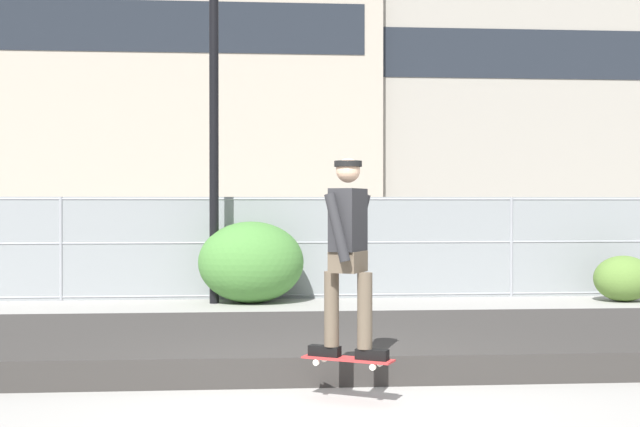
# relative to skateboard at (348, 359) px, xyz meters

# --- Properties ---
(ground_plane) EXTENTS (120.00, 120.00, 0.00)m
(ground_plane) POSITION_rel_skateboard_xyz_m (-0.16, -0.24, -0.37)
(ground_plane) COLOR gray
(gravel_berm) EXTENTS (15.54, 3.32, 0.29)m
(gravel_berm) POSITION_rel_skateboard_xyz_m (-0.16, 2.22, -0.23)
(gravel_berm) COLOR #33302D
(gravel_berm) RESTS_ON ground_plane
(skateboard) EXTENTS (0.80, 0.55, 0.07)m
(skateboard) POSITION_rel_skateboard_xyz_m (0.00, 0.00, 0.00)
(skateboard) COLOR #B22D2D
(skater) EXTENTS (0.68, 0.62, 1.72)m
(skater) POSITION_rel_skateboard_xyz_m (0.00, 0.00, 0.99)
(skater) COLOR black
(skater) RESTS_ON skateboard
(chain_fence) EXTENTS (24.63, 0.06, 1.85)m
(chain_fence) POSITION_rel_skateboard_xyz_m (-0.16, 7.93, 0.56)
(chain_fence) COLOR gray
(chain_fence) RESTS_ON ground_plane
(street_lamp) EXTENTS (0.44, 0.44, 7.12)m
(street_lamp) POSITION_rel_skateboard_xyz_m (-1.52, 7.29, 4.03)
(street_lamp) COLOR black
(street_lamp) RESTS_ON ground_plane
(parked_car_near) EXTENTS (4.45, 2.04, 1.66)m
(parked_car_near) POSITION_rel_skateboard_xyz_m (-3.15, 10.61, 0.47)
(parked_car_near) COLOR silver
(parked_car_near) RESTS_ON ground_plane
(parked_car_mid) EXTENTS (4.46, 2.07, 1.66)m
(parked_car_mid) POSITION_rel_skateboard_xyz_m (2.72, 10.16, 0.47)
(parked_car_mid) COLOR #B7BABF
(parked_car_mid) RESTS_ON ground_plane
(library_building) EXTENTS (23.42, 15.52, 16.72)m
(library_building) POSITION_rel_skateboard_xyz_m (-6.24, 41.25, 7.99)
(library_building) COLOR #9E9384
(library_building) RESTS_ON ground_plane
(office_block) EXTENTS (30.72, 12.98, 15.15)m
(office_block) POSITION_rel_skateboard_xyz_m (15.29, 40.58, 7.21)
(office_block) COLOR gray
(office_block) RESTS_ON ground_plane
(shrub_left) EXTENTS (1.83, 1.50, 1.42)m
(shrub_left) POSITION_rel_skateboard_xyz_m (-0.88, 7.31, 0.34)
(shrub_left) COLOR #477F38
(shrub_left) RESTS_ON ground_plane
(shrub_center) EXTENTS (1.05, 0.86, 0.81)m
(shrub_center) POSITION_rel_skateboard_xyz_m (5.66, 7.01, 0.04)
(shrub_center) COLOR #567A33
(shrub_center) RESTS_ON ground_plane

